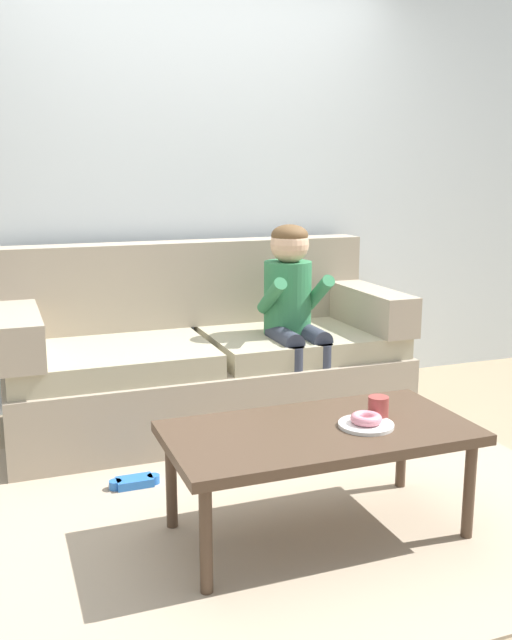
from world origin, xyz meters
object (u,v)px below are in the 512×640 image
at_px(couch, 204,361).
at_px(toy_controller, 135,483).
at_px(coffee_table, 319,438).
at_px(person_child, 293,305).
at_px(donut, 366,419).
at_px(mug, 378,408).

bearing_deg(couch, toy_controller, -126.64).
xyz_separation_m(coffee_table, person_child, (0.39, 1.16, 0.28)).
height_order(coffee_table, donut, donut).
distance_m(couch, mug, 1.40).
relative_size(couch, coffee_table, 1.84).
relative_size(donut, toy_controller, 0.53).
height_order(donut, mug, mug).
distance_m(donut, mug, 0.10).
xyz_separation_m(couch, person_child, (0.44, -0.21, 0.32)).
distance_m(coffee_table, toy_controller, 0.95).
relative_size(donut, mug, 1.33).
relative_size(coffee_table, mug, 12.84).
xyz_separation_m(couch, donut, (0.22, -1.42, 0.12)).
height_order(person_child, toy_controller, person_child).
relative_size(couch, toy_controller, 9.42).
height_order(mug, toy_controller, mug).
distance_m(coffee_table, mug, 0.27).
distance_m(coffee_table, person_child, 1.25).
xyz_separation_m(donut, toy_controller, (-0.76, 0.70, -0.44)).
bearing_deg(coffee_table, mug, 1.65).
height_order(couch, mug, couch).
bearing_deg(donut, toy_controller, 137.36).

